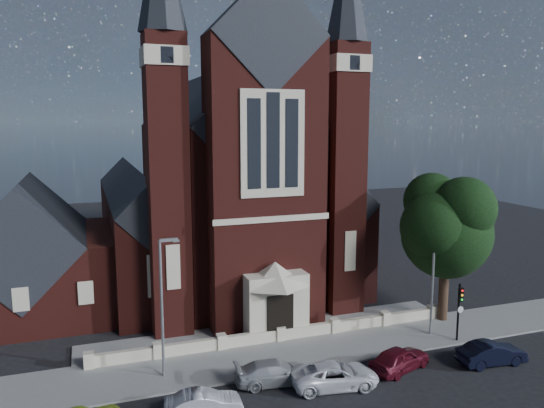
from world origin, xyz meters
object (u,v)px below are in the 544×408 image
(church, at_px, (218,190))
(street_lamp_left, at_px, (163,300))
(car_silver_a, at_px, (204,404))
(car_navy, at_px, (492,353))
(car_silver_b, at_px, (275,372))
(car_white_suv, at_px, (335,375))
(parish_hall, at_px, (28,261))
(street_lamp_right, at_px, (434,270))
(street_tree, at_px, (451,228))
(traffic_signal, at_px, (459,305))
(car_dark_red, at_px, (399,359))

(church, bearing_deg, street_lamp_left, -112.66)
(car_silver_a, distance_m, car_navy, 17.50)
(car_silver_a, xyz_separation_m, car_silver_b, (4.43, 1.90, 0.02))
(car_white_suv, bearing_deg, parish_hall, 51.12)
(parish_hall, relative_size, car_silver_a, 3.19)
(street_lamp_right, xyz_separation_m, car_navy, (0.70, -4.89, -3.91))
(street_tree, height_order, car_white_suv, street_tree)
(street_lamp_left, distance_m, street_lamp_right, 18.00)
(car_silver_a, bearing_deg, street_tree, -66.65)
(traffic_signal, bearing_deg, car_silver_b, -175.01)
(car_white_suv, distance_m, car_navy, 10.12)
(traffic_signal, bearing_deg, car_navy, -93.63)
(street_lamp_right, bearing_deg, car_white_suv, -155.82)
(church, height_order, street_lamp_left, church)
(parish_hall, height_order, street_lamp_left, parish_hall)
(street_lamp_right, xyz_separation_m, traffic_signal, (0.91, -1.57, -2.02))
(car_silver_a, height_order, car_silver_b, car_silver_b)
(car_silver_b, bearing_deg, traffic_signal, -79.32)
(car_silver_a, height_order, car_navy, car_navy)
(street_lamp_right, distance_m, car_silver_b, 13.27)
(car_dark_red, bearing_deg, car_silver_b, 62.67)
(car_silver_a, distance_m, car_white_suv, 7.41)
(car_white_suv, xyz_separation_m, car_dark_red, (4.45, 0.51, 0.04))
(car_dark_red, bearing_deg, car_white_suv, 76.71)
(car_silver_a, xyz_separation_m, car_navy, (17.50, -0.26, 0.06))
(street_lamp_left, xyz_separation_m, traffic_signal, (18.91, -1.57, -2.02))
(church, relative_size, car_silver_a, 9.12)
(church, distance_m, car_silver_b, 23.06)
(street_lamp_left, xyz_separation_m, car_white_suv, (8.60, -4.22, -3.92))
(street_tree, relative_size, car_dark_red, 2.57)
(parish_hall, distance_m, street_tree, 31.27)
(church, bearing_deg, parish_hall, -162.84)
(street_tree, height_order, car_silver_a, street_tree)
(parish_hall, xyz_separation_m, street_lamp_right, (26.09, -14.00, 0.59))
(parish_hall, bearing_deg, street_tree, -23.26)
(street_tree, height_order, traffic_signal, street_tree)
(street_tree, relative_size, traffic_signal, 2.67)
(church, distance_m, traffic_signal, 23.94)
(street_lamp_left, bearing_deg, car_silver_a, -75.48)
(street_lamp_left, bearing_deg, parish_hall, 120.02)
(church, relative_size, car_white_suv, 7.20)
(street_tree, height_order, car_dark_red, street_tree)
(traffic_signal, distance_m, car_white_suv, 10.81)
(street_tree, bearing_deg, church, 126.17)
(traffic_signal, height_order, car_silver_b, traffic_signal)
(parish_hall, height_order, traffic_signal, parish_hall)
(street_tree, xyz_separation_m, traffic_signal, (-1.60, -3.28, -4.38))
(street_lamp_left, bearing_deg, church, 67.34)
(parish_hall, bearing_deg, car_silver_b, -50.66)
(car_silver_a, height_order, car_white_suv, car_white_suv)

